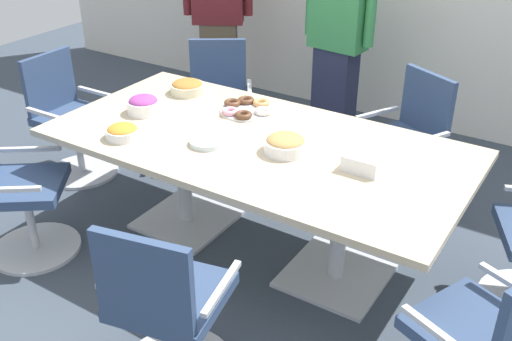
{
  "coord_description": "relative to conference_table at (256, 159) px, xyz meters",
  "views": [
    {
      "loc": [
        1.64,
        -2.57,
        2.23
      ],
      "look_at": [
        0.0,
        0.0,
        0.55
      ],
      "focal_mm": 41.79,
      "sensor_mm": 36.0,
      "label": 1
    }
  ],
  "objects": [
    {
      "name": "office_chair_2",
      "position": [
        -1.7,
        0.09,
        -0.22
      ],
      "size": [
        0.55,
        0.55,
        0.91
      ],
      "rotation": [
        0.0,
        0.0,
        -1.56
      ],
      "color": "silver",
      "rests_on": "ground"
    },
    {
      "name": "office_chair_0",
      "position": [
        0.54,
        1.05,
        -0.22
      ],
      "size": [
        0.73,
        0.73,
        0.91
      ],
      "rotation": [
        0.0,
        0.0,
        -3.63
      ],
      "color": "silver",
      "rests_on": "ground"
    },
    {
      "name": "person_standing_1",
      "position": [
        -0.28,
        1.63,
        0.26
      ],
      "size": [
        0.62,
        0.27,
        1.71
      ],
      "rotation": [
        0.0,
        0.0,
        -3.25
      ],
      "color": "#232842",
      "rests_on": "ground"
    },
    {
      "name": "office_chair_4",
      "position": [
        0.23,
        -1.09,
        -0.22
      ],
      "size": [
        0.64,
        0.64,
        0.91
      ],
      "rotation": [
        0.0,
        0.0,
        0.21
      ],
      "color": "silver",
      "rests_on": "ground"
    },
    {
      "name": "office_chair_1",
      "position": [
        -0.94,
        0.92,
        -0.22
      ],
      "size": [
        0.75,
        0.75,
        0.91
      ],
      "rotation": [
        0.0,
        0.0,
        -2.55
      ],
      "color": "silver",
      "rests_on": "ground"
    },
    {
      "name": "ground_plane",
      "position": [
        0.0,
        0.0,
        -0.63
      ],
      "size": [
        10.0,
        10.0,
        0.01
      ],
      "primitive_type": "cube",
      "color": "#3D4754"
    },
    {
      "name": "napkin_pile",
      "position": [
        0.66,
        0.02,
        0.17
      ],
      "size": [
        0.19,
        0.19,
        0.09
      ],
      "primitive_type": "cube",
      "color": "white",
      "rests_on": "conference_table"
    },
    {
      "name": "plate_stack",
      "position": [
        -0.2,
        -0.2,
        0.14
      ],
      "size": [
        0.2,
        0.2,
        0.03
      ],
      "color": "white",
      "rests_on": "conference_table"
    },
    {
      "name": "snack_bowl_pretzels",
      "position": [
        -0.78,
        0.36,
        0.17
      ],
      "size": [
        0.23,
        0.23,
        0.09
      ],
      "color": "beige",
      "rests_on": "conference_table"
    },
    {
      "name": "snack_bowl_candy_mix",
      "position": [
        -0.8,
        -0.05,
        0.18
      ],
      "size": [
        0.2,
        0.2,
        0.11
      ],
      "color": "white",
      "rests_on": "conference_table"
    },
    {
      "name": "conference_table",
      "position": [
        0.0,
        0.0,
        0.0
      ],
      "size": [
        2.4,
        1.2,
        0.75
      ],
      "color": "#CCB793",
      "rests_on": "ground"
    },
    {
      "name": "snack_bowl_chips_orange",
      "position": [
        -0.65,
        -0.39,
        0.16
      ],
      "size": [
        0.19,
        0.19,
        0.08
      ],
      "color": "white",
      "rests_on": "conference_table"
    },
    {
      "name": "donut_platter",
      "position": [
        -0.27,
        0.31,
        0.14
      ],
      "size": [
        0.34,
        0.33,
        0.04
      ],
      "color": "white",
      "rests_on": "conference_table"
    },
    {
      "name": "person_standing_0",
      "position": [
        -1.47,
        1.68,
        0.29
      ],
      "size": [
        0.57,
        0.41,
        1.76
      ],
      "rotation": [
        0.0,
        0.0,
        -2.62
      ],
      "color": "brown",
      "rests_on": "ground"
    },
    {
      "name": "snack_bowl_cookies",
      "position": [
        0.22,
        -0.04,
        0.17
      ],
      "size": [
        0.24,
        0.24,
        0.1
      ],
      "color": "white",
      "rests_on": "conference_table"
    },
    {
      "name": "office_chair_3",
      "position": [
        -1.18,
        -0.79,
        -0.22
      ],
      "size": [
        0.75,
        0.75,
        0.91
      ],
      "rotation": [
        0.0,
        0.0,
        -0.94
      ],
      "color": "silver",
      "rests_on": "ground"
    }
  ]
}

